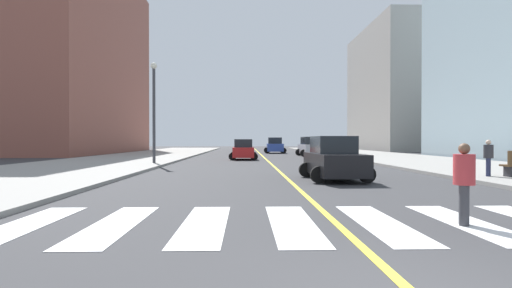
{
  "coord_description": "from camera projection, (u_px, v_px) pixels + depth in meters",
  "views": [
    {
      "loc": [
        -1.86,
        -4.1,
        1.71
      ],
      "look_at": [
        -1.11,
        23.72,
        1.45
      ],
      "focal_mm": 27.85,
      "sensor_mm": 36.0,
      "label": 1
    }
  ],
  "objects": [
    {
      "name": "sidewalk_kerb_east",
      "position": [
        473.0,
        167.0,
        24.48
      ],
      "size": [
        10.0,
        120.0,
        0.15
      ],
      "primitive_type": "cube",
      "color": "gray",
      "rests_on": "ground"
    },
    {
      "name": "street_lamp",
      "position": [
        154.0,
        103.0,
        27.32
      ],
      "size": [
        0.44,
        0.44,
        6.91
      ],
      "color": "#38383D",
      "rests_on": "sidewalk_kerb_west"
    },
    {
      "name": "pedestrian_crossing",
      "position": [
        464.0,
        180.0,
        7.94
      ],
      "size": [
        0.41,
        0.41,
        1.65
      ],
      "rotation": [
        0.0,
        0.0,
        4.26
      ],
      "color": "#38383D",
      "rests_on": "ground"
    },
    {
      "name": "lane_divider_paint",
      "position": [
        262.0,
        156.0,
        44.15
      ],
      "size": [
        0.16,
        80.0,
        0.01
      ],
      "primitive_type": "cube",
      "color": "yellow",
      "rests_on": "ground"
    },
    {
      "name": "car_blue_nearest",
      "position": [
        275.0,
        146.0,
        52.84
      ],
      "size": [
        3.0,
        4.71,
        2.08
      ],
      "rotation": [
        0.0,
        0.0,
        3.11
      ],
      "color": "#2D479E",
      "rests_on": "ground"
    },
    {
      "name": "car_red_second",
      "position": [
        243.0,
        150.0,
        35.13
      ],
      "size": [
        2.52,
        4.03,
        1.8
      ],
      "rotation": [
        0.0,
        0.0,
        -0.0
      ],
      "color": "red",
      "rests_on": "ground"
    },
    {
      "name": "low_rise_brick_west",
      "position": [
        62.0,
        58.0,
        54.05
      ],
      "size": [
        16.0,
        32.0,
        25.91
      ],
      "primitive_type": "cube",
      "color": "brown",
      "rests_on": "ground"
    },
    {
      "name": "sidewalk_kerb_west",
      "position": [
        73.0,
        167.0,
        23.82
      ],
      "size": [
        10.0,
        120.0,
        0.15
      ],
      "primitive_type": "cube",
      "color": "gray",
      "rests_on": "ground"
    },
    {
      "name": "car_silver_fourth",
      "position": [
        311.0,
        147.0,
        42.84
      ],
      "size": [
        3.05,
        4.76,
        2.09
      ],
      "rotation": [
        0.0,
        0.0,
        3.19
      ],
      "color": "#B7B7BC",
      "rests_on": "ground"
    },
    {
      "name": "parking_garage_concrete",
      "position": [
        416.0,
        89.0,
        69.05
      ],
      "size": [
        18.0,
        24.0,
        21.17
      ],
      "primitive_type": "cube",
      "color": "gray",
      "rests_on": "ground"
    },
    {
      "name": "car_black_third",
      "position": [
        334.0,
        159.0,
        17.14
      ],
      "size": [
        2.73,
        4.29,
        1.89
      ],
      "rotation": [
        0.0,
        0.0,
        3.18
      ],
      "color": "black",
      "rests_on": "ground"
    },
    {
      "name": "crosswalk_paint",
      "position": [
        336.0,
        223.0,
        8.16
      ],
      "size": [
        13.5,
        4.0,
        0.01
      ],
      "color": "silver",
      "rests_on": "ground"
    },
    {
      "name": "pedestrian_waiting_east",
      "position": [
        488.0,
        156.0,
        17.18
      ],
      "size": [
        0.39,
        0.39,
        1.58
      ],
      "rotation": [
        0.0,
        0.0,
        4.1
      ],
      "color": "#232847",
      "rests_on": "sidewalk_kerb_east"
    }
  ]
}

